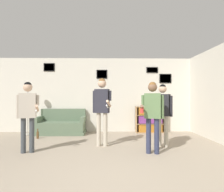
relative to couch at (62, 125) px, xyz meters
The scene contains 10 objects.
ground_plane 4.25m from the couch, 68.61° to the right, with size 20.00×20.00×0.00m, color gray.
wall_back 1.93m from the couch, 15.17° to the left, with size 8.60×0.08×2.70m.
couch is the anchor object (origin of this frame).
bookshelf 3.13m from the couch, ahead, with size 1.02×0.30×0.93m.
floor_lamp 1.49m from the couch, behind, with size 0.28×0.28×1.80m.
person_player_foreground_left 2.47m from the couch, 95.52° to the right, with size 0.55×0.42×1.62m.
person_player_foreground_center 2.44m from the couch, 50.96° to the right, with size 0.49×0.55×1.75m.
person_watcher_holding_cup 3.67m from the couch, 43.67° to the right, with size 0.56×0.38×1.61m.
person_spectator_near_bookshelf 3.60m from the couch, 31.61° to the right, with size 0.44×0.36×1.60m.
bottle_on_floor 0.98m from the couch, 124.49° to the right, with size 0.07×0.07×0.30m.
Camera 1 is at (0.06, -3.00, 1.27)m, focal length 32.00 mm.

